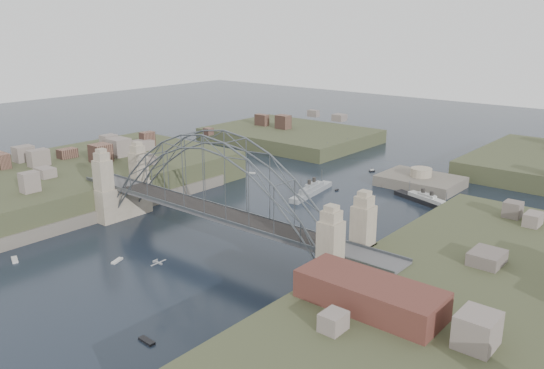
{
  "coord_description": "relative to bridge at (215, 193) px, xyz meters",
  "views": [
    {
      "loc": [
        77.32,
        -74.37,
        45.35
      ],
      "look_at": [
        0.0,
        18.0,
        10.0
      ],
      "focal_mm": 36.64,
      "sensor_mm": 36.0,
      "label": 1
    }
  ],
  "objects": [
    {
      "name": "ground",
      "position": [
        0.0,
        0.0,
        -12.32
      ],
      "size": [
        500.0,
        500.0,
        0.0
      ],
      "primitive_type": "plane",
      "color": "black",
      "rests_on": "ground"
    },
    {
      "name": "bridge",
      "position": [
        0.0,
        0.0,
        0.0
      ],
      "size": [
        84.0,
        13.8,
        24.6
      ],
      "color": "#535355",
      "rests_on": "ground"
    },
    {
      "name": "shore_west",
      "position": [
        -57.32,
        0.0,
        -10.35
      ],
      "size": [
        50.5,
        90.0,
        12.0
      ],
      "color": "#3A3F25",
      "rests_on": "ground"
    },
    {
      "name": "shore_east",
      "position": [
        57.32,
        0.0,
        -10.35
      ],
      "size": [
        50.5,
        90.0,
        12.0
      ],
      "color": "#3A3F25",
      "rests_on": "ground"
    },
    {
      "name": "headland_nw",
      "position": [
        -55.0,
        95.0,
        -11.82
      ],
      "size": [
        60.0,
        45.0,
        9.0
      ],
      "primitive_type": "cube",
      "color": "#3A3F25",
      "rests_on": "ground"
    },
    {
      "name": "fort_island",
      "position": [
        12.0,
        70.0,
        -12.66
      ],
      "size": [
        22.0,
        16.0,
        9.4
      ],
      "color": "#5C554A",
      "rests_on": "ground"
    },
    {
      "name": "wharf_shed",
      "position": [
        44.0,
        -14.0,
        -2.32
      ],
      "size": [
        20.0,
        8.0,
        4.0
      ],
      "primitive_type": "cube",
      "color": "#592D26",
      "rests_on": "shore_east"
    },
    {
      "name": "naval_cruiser_near",
      "position": [
        -7.45,
        43.75,
        -11.39
      ],
      "size": [
        5.52,
        20.26,
        6.03
      ],
      "color": "gray",
      "rests_on": "ground"
    },
    {
      "name": "naval_cruiser_far",
      "position": [
        -28.01,
        87.54,
        -11.41
      ],
      "size": [
        5.2,
        17.52,
        5.86
      ],
      "color": "gray",
      "rests_on": "ground"
    },
    {
      "name": "ocean_liner",
      "position": [
        20.41,
        56.07,
        -11.53
      ],
      "size": [
        20.79,
        9.29,
        5.14
      ],
      "color": "black",
      "rests_on": "ground"
    },
    {
      "name": "aeroplane",
      "position": [
        7.12,
        -20.66,
        -6.04
      ],
      "size": [
        1.74,
        3.28,
        0.48
      ],
      "color": "#9D9FA4"
    },
    {
      "name": "small_boat_a",
      "position": [
        -23.86,
        14.44,
        -12.04
      ],
      "size": [
        2.45,
        2.05,
        1.43
      ],
      "color": "#B9B9B5",
      "rests_on": "ground"
    },
    {
      "name": "small_boat_b",
      "position": [
        14.94,
        33.03,
        -12.17
      ],
      "size": [
        1.92,
        1.64,
        0.45
      ],
      "color": "#B9B9B5",
      "rests_on": "ground"
    },
    {
      "name": "small_boat_c",
      "position": [
        -10.63,
        -16.89,
        -12.17
      ],
      "size": [
        1.86,
        2.96,
        0.45
      ],
      "color": "#B9B9B5",
      "rests_on": "ground"
    },
    {
      "name": "small_boat_d",
      "position": [
        28.69,
        44.99,
        -12.17
      ],
      "size": [
        2.34,
        1.25,
        0.45
      ],
      "color": "#B9B9B5",
      "rests_on": "ground"
    },
    {
      "name": "small_boat_e",
      "position": [
        -35.0,
        49.03,
        -12.17
      ],
      "size": [
        3.6,
        2.51,
        0.45
      ],
      "color": "#B9B9B5",
      "rests_on": "ground"
    },
    {
      "name": "small_boat_f",
      "position": [
        -4.09,
        51.17,
        -12.17
      ],
      "size": [
        0.51,
        1.41,
        0.45
      ],
      "color": "#B9B9B5",
      "rests_on": "ground"
    },
    {
      "name": "small_boat_g",
      "position": [
        16.96,
        -31.07,
        -12.17
      ],
      "size": [
        3.02,
        1.12,
        0.45
      ],
      "color": "#B9B9B5",
      "rests_on": "ground"
    },
    {
      "name": "small_boat_h",
      "position": [
        -7.02,
        75.55,
        -12.03
      ],
      "size": [
        1.55,
        1.97,
        1.43
      ],
      "color": "#B9B9B5",
      "rests_on": "ground"
    },
    {
      "name": "small_boat_i",
      "position": [
        35.38,
        12.87,
        -12.17
      ],
      "size": [
        2.2,
        1.5,
        0.45
      ],
      "color": "#B9B9B5",
      "rests_on": "ground"
    },
    {
      "name": "small_boat_j",
      "position": [
        -26.6,
        -29.62,
        -12.17
      ],
      "size": [
        3.37,
        2.12,
        0.45
      ],
      "color": "#B9B9B5",
      "rests_on": "ground"
    },
    {
      "name": "small_boat_k",
      "position": [
        10.65,
        101.87,
        -12.17
      ],
      "size": [
        1.34,
        2.06,
        0.45
      ],
      "color": "#B9B9B5",
      "rests_on": "ground"
    },
    {
      "name": "small_boat_l",
      "position": [
        -40.54,
        32.33,
        -12.17
      ],
      "size": [
        2.64,
        2.44,
        0.45
      ],
      "color": "#B9B9B5",
      "rests_on": "ground"
    }
  ]
}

